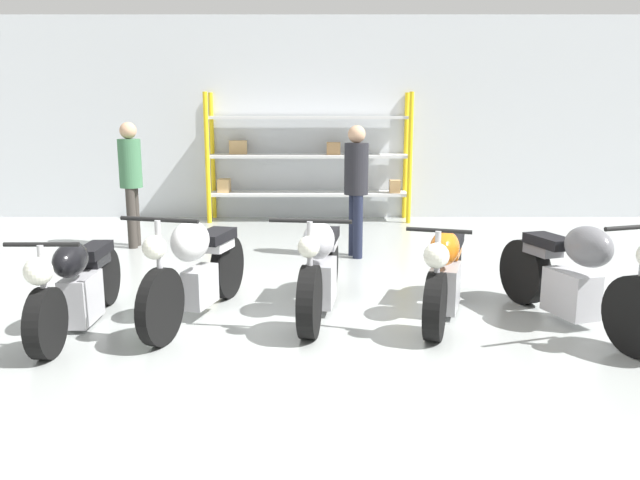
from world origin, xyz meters
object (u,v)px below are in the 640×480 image
(motorcycle_silver, at_px, (319,268))
(person_browsing, at_px, (129,174))
(person_near_rack, at_px, (354,180))
(motorcycle_black, at_px, (76,285))
(shelving_rack, at_px, (304,157))
(motorcycle_orange, at_px, (443,274))
(motorcycle_grey, at_px, (575,277))
(motorcycle_white, at_px, (195,267))

(motorcycle_silver, relative_size, person_browsing, 1.14)
(motorcycle_silver, height_order, person_near_rack, person_near_rack)
(motorcycle_black, relative_size, person_near_rack, 1.13)
(motorcycle_black, bearing_deg, person_browsing, -171.81)
(shelving_rack, relative_size, person_browsing, 2.01)
(motorcycle_orange, xyz_separation_m, motorcycle_grey, (1.14, -0.31, 0.05))
(motorcycle_grey, xyz_separation_m, person_near_rack, (-1.85, 2.80, 0.58))
(motorcycle_black, height_order, motorcycle_orange, motorcycle_orange)
(motorcycle_grey, height_order, person_near_rack, person_near_rack)
(shelving_rack, relative_size, motorcycle_white, 1.77)
(motorcycle_white, height_order, motorcycle_orange, motorcycle_white)
(motorcycle_silver, bearing_deg, motorcycle_black, -70.70)
(motorcycle_silver, distance_m, person_near_rack, 2.51)
(motorcycle_orange, bearing_deg, person_browsing, -111.19)
(motorcycle_orange, height_order, person_near_rack, person_near_rack)
(shelving_rack, height_order, motorcycle_orange, shelving_rack)
(motorcycle_silver, relative_size, motorcycle_grey, 0.97)
(motorcycle_white, height_order, person_near_rack, person_near_rack)
(motorcycle_silver, xyz_separation_m, person_near_rack, (0.48, 2.39, 0.60))
(person_near_rack, bearing_deg, shelving_rack, -92.07)
(motorcycle_silver, relative_size, motorcycle_orange, 1.06)
(motorcycle_silver, xyz_separation_m, motorcycle_grey, (2.33, -0.41, 0.02))
(motorcycle_grey, bearing_deg, person_near_rack, -164.51)
(motorcycle_white, bearing_deg, motorcycle_grey, 101.26)
(motorcycle_black, distance_m, person_near_rack, 3.95)
(motorcycle_orange, xyz_separation_m, person_browsing, (-3.89, 3.13, 0.65))
(shelving_rack, bearing_deg, motorcycle_black, -108.58)
(motorcycle_silver, height_order, person_browsing, person_browsing)
(motorcycle_white, bearing_deg, person_near_rack, 162.51)
(motorcycle_black, distance_m, motorcycle_white, 1.06)
(person_near_rack, bearing_deg, motorcycle_white, 41.43)
(motorcycle_grey, bearing_deg, motorcycle_silver, -117.99)
(motorcycle_orange, bearing_deg, motorcycle_white, -70.19)
(shelving_rack, distance_m, motorcycle_grey, 6.30)
(motorcycle_white, relative_size, person_near_rack, 1.15)
(motorcycle_grey, xyz_separation_m, person_browsing, (-5.03, 3.44, 0.60))
(motorcycle_orange, bearing_deg, motorcycle_silver, -77.29)
(motorcycle_black, xyz_separation_m, motorcycle_orange, (3.38, 0.35, 0.01))
(motorcycle_white, xyz_separation_m, motorcycle_orange, (2.35, 0.09, -0.09))
(person_browsing, bearing_deg, person_near_rack, 168.35)
(motorcycle_white, xyz_separation_m, person_browsing, (-1.54, 3.22, 0.55))
(motorcycle_white, bearing_deg, motorcycle_orange, 107.12)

